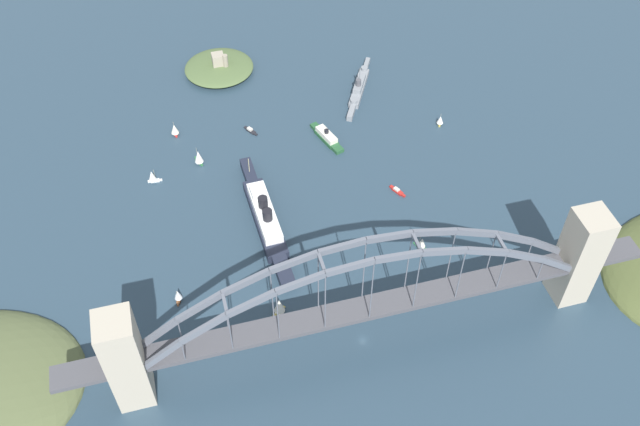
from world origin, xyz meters
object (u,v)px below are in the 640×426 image
object	(u,v)px
fort_island_mid_harbor	(219,67)
small_boat_2	(279,306)
ocean_liner	(265,217)
small_boat_0	(250,130)
small_boat_1	(422,243)
small_boat_3	(397,191)
harbor_arch_bridge	(366,304)
small_boat_8	(178,295)
small_boat_6	(199,157)
small_boat_4	(152,176)
naval_cruiser	(359,87)
harbor_ferry_steamer	(327,137)
small_boat_7	(440,120)
small_boat_5	(175,129)

from	to	relation	value
fort_island_mid_harbor	small_boat_2	xyz separation A→B (m)	(-5.25, -207.36, 1.92)
ocean_liner	fort_island_mid_harbor	distance (m)	146.99
small_boat_0	small_boat_1	world-z (taller)	small_boat_1
small_boat_2	small_boat_3	world-z (taller)	small_boat_2
harbor_arch_bridge	small_boat_8	distance (m)	99.30
small_boat_2	small_boat_6	world-z (taller)	small_boat_2
small_boat_2	small_boat_3	size ratio (longest dim) A/B	1.03
small_boat_4	small_boat_3	bearing A→B (deg)	-18.65
naval_cruiser	small_boat_8	world-z (taller)	naval_cruiser
small_boat_2	small_boat_6	bearing A→B (deg)	100.59
harbor_ferry_steamer	harbor_arch_bridge	bearing A→B (deg)	-98.77
harbor_arch_bridge	small_boat_3	bearing A→B (deg)	61.27
small_boat_1	small_boat_2	xyz separation A→B (m)	(-83.57, -21.05, 1.52)
small_boat_0	small_boat_3	xyz separation A→B (m)	(71.78, -75.13, 0.01)
harbor_ferry_steamer	small_boat_0	world-z (taller)	harbor_ferry_steamer
ocean_liner	small_boat_7	xyz separation A→B (m)	(125.64, 53.85, -1.64)
harbor_arch_bridge	small_boat_8	size ratio (longest dim) A/B	33.70
small_boat_4	small_boat_7	world-z (taller)	small_boat_4
small_boat_0	small_boat_1	distance (m)	137.62
small_boat_1	small_boat_3	xyz separation A→B (m)	(1.59, 43.20, -3.02)
harbor_ferry_steamer	ocean_liner	bearing A→B (deg)	-131.48
ocean_liner	small_boat_8	size ratio (longest dim) A/B	11.76
small_boat_5	small_boat_3	bearing A→B (deg)	-35.69
small_boat_3	small_boat_7	distance (m)	68.30
small_boat_5	small_boat_7	size ratio (longest dim) A/B	1.21
small_boat_4	small_boat_5	bearing A→B (deg)	65.09
naval_cruiser	fort_island_mid_harbor	world-z (taller)	naval_cruiser
small_boat_0	small_boat_2	size ratio (longest dim) A/B	0.93
harbor_arch_bridge	small_boat_0	distance (m)	169.90
naval_cruiser	small_boat_4	world-z (taller)	naval_cruiser
small_boat_6	small_boat_2	bearing A→B (deg)	-79.41
harbor_arch_bridge	small_boat_2	xyz separation A→B (m)	(-35.41, 26.52, -24.67)
harbor_arch_bridge	ocean_liner	bearing A→B (deg)	108.70
small_boat_2	small_boat_7	bearing A→B (deg)	40.95
fort_island_mid_harbor	small_boat_0	bearing A→B (deg)	-83.17
ocean_liner	small_boat_8	distance (m)	66.62
ocean_liner	naval_cruiser	size ratio (longest dim) A/B	1.63
fort_island_mid_harbor	small_boat_4	world-z (taller)	fort_island_mid_harbor
harbor_arch_bridge	harbor_ferry_steamer	bearing A→B (deg)	81.23
naval_cruiser	fort_island_mid_harbor	xyz separation A→B (m)	(-86.78, 46.55, 0.39)
harbor_ferry_steamer	small_boat_6	bearing A→B (deg)	-179.92
small_boat_4	ocean_liner	bearing A→B (deg)	-41.19
small_boat_6	small_boat_7	xyz separation A→B (m)	(153.86, -4.70, -1.54)
small_boat_7	small_boat_8	xyz separation A→B (m)	(-179.38, -93.20, 0.30)
naval_cruiser	small_boat_1	bearing A→B (deg)	-93.47
ocean_liner	small_boat_0	xyz separation A→B (m)	(7.41, 79.00, -4.45)
ocean_liner	small_boat_6	distance (m)	64.99
ocean_liner	fort_island_mid_harbor	world-z (taller)	ocean_liner
naval_cruiser	small_boat_3	distance (m)	96.82
small_boat_6	small_boat_3	bearing A→B (deg)	-26.98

